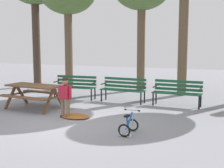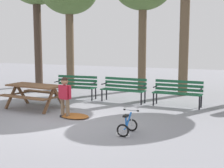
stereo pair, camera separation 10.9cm
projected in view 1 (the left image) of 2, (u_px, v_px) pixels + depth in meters
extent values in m
plane|color=gray|center=(67.00, 122.00, 8.29)|extent=(36.00, 36.00, 0.00)
cube|color=brown|center=(34.00, 86.00, 9.89)|extent=(1.87, 0.94, 0.05)
cube|color=brown|center=(22.00, 97.00, 9.45)|extent=(1.82, 0.42, 0.04)
cube|color=brown|center=(46.00, 92.00, 10.41)|extent=(1.82, 0.42, 0.04)
cube|color=brown|center=(11.00, 97.00, 10.09)|extent=(0.12, 0.57, 0.76)
cube|color=brown|center=(22.00, 95.00, 10.52)|extent=(0.12, 0.57, 0.76)
cube|color=brown|center=(16.00, 94.00, 10.30)|extent=(0.19, 1.10, 0.04)
cube|color=brown|center=(49.00, 101.00, 9.36)|extent=(0.12, 0.57, 0.76)
cube|color=brown|center=(59.00, 98.00, 9.80)|extent=(0.12, 0.57, 0.76)
cube|color=brown|center=(54.00, 98.00, 9.57)|extent=(0.19, 1.10, 0.04)
cube|color=#195133|center=(76.00, 87.00, 11.81)|extent=(1.60, 0.17, 0.03)
cube|color=#195133|center=(75.00, 87.00, 11.70)|extent=(1.60, 0.17, 0.03)
cube|color=#195133|center=(74.00, 87.00, 11.58)|extent=(1.60, 0.17, 0.03)
cube|color=#195133|center=(72.00, 88.00, 11.47)|extent=(1.60, 0.17, 0.03)
cube|color=#195133|center=(77.00, 84.00, 11.83)|extent=(1.60, 0.15, 0.09)
cube|color=#195133|center=(77.00, 80.00, 11.82)|extent=(1.60, 0.15, 0.09)
cube|color=#195133|center=(77.00, 77.00, 11.80)|extent=(1.60, 0.15, 0.09)
cylinder|color=black|center=(91.00, 95.00, 11.29)|extent=(0.05, 0.05, 0.44)
cylinder|color=black|center=(95.00, 93.00, 11.62)|extent=(0.05, 0.05, 0.44)
cube|color=black|center=(93.00, 83.00, 11.40)|extent=(0.07, 0.40, 0.03)
cylinder|color=black|center=(54.00, 93.00, 11.75)|extent=(0.05, 0.05, 0.44)
cylinder|color=black|center=(59.00, 91.00, 12.09)|extent=(0.05, 0.05, 0.44)
cube|color=black|center=(56.00, 82.00, 11.87)|extent=(0.07, 0.40, 0.03)
cube|color=#195133|center=(124.00, 89.00, 11.13)|extent=(1.60, 0.17, 0.03)
cube|color=#195133|center=(123.00, 90.00, 11.02)|extent=(1.60, 0.17, 0.03)
cube|color=#195133|center=(122.00, 90.00, 10.91)|extent=(1.60, 0.17, 0.03)
cube|color=#195133|center=(120.00, 91.00, 10.81)|extent=(1.60, 0.17, 0.03)
cube|color=#195133|center=(125.00, 86.00, 11.15)|extent=(1.60, 0.14, 0.09)
cube|color=#195133|center=(125.00, 83.00, 11.13)|extent=(1.60, 0.14, 0.09)
cube|color=#195133|center=(125.00, 79.00, 11.12)|extent=(1.60, 0.14, 0.09)
cylinder|color=black|center=(141.00, 99.00, 10.53)|extent=(0.05, 0.05, 0.44)
cylinder|color=black|center=(144.00, 97.00, 10.86)|extent=(0.05, 0.05, 0.44)
cube|color=black|center=(143.00, 86.00, 10.64)|extent=(0.06, 0.40, 0.03)
cylinder|color=black|center=(101.00, 95.00, 11.17)|extent=(0.05, 0.05, 0.44)
cylinder|color=black|center=(106.00, 94.00, 11.50)|extent=(0.05, 0.05, 0.44)
cube|color=black|center=(104.00, 84.00, 11.28)|extent=(0.06, 0.40, 0.03)
cube|color=#195133|center=(178.00, 93.00, 10.42)|extent=(1.60, 0.13, 0.03)
cube|color=#195133|center=(177.00, 93.00, 10.32)|extent=(1.60, 0.13, 0.03)
cube|color=#195133|center=(176.00, 94.00, 10.21)|extent=(1.60, 0.13, 0.03)
cube|color=#195133|center=(175.00, 94.00, 10.10)|extent=(1.60, 0.13, 0.03)
cube|color=#195133|center=(178.00, 89.00, 10.45)|extent=(1.60, 0.10, 0.09)
cube|color=#195133|center=(178.00, 85.00, 10.43)|extent=(1.60, 0.10, 0.09)
cube|color=#195133|center=(178.00, 81.00, 10.41)|extent=(1.60, 0.10, 0.09)
cylinder|color=black|center=(199.00, 103.00, 9.84)|extent=(0.05, 0.05, 0.44)
cylinder|color=black|center=(201.00, 101.00, 10.17)|extent=(0.05, 0.05, 0.44)
cube|color=black|center=(200.00, 89.00, 9.95)|extent=(0.05, 0.40, 0.03)
cylinder|color=black|center=(153.00, 99.00, 10.45)|extent=(0.05, 0.05, 0.44)
cylinder|color=black|center=(156.00, 97.00, 10.77)|extent=(0.05, 0.05, 0.44)
cube|color=black|center=(155.00, 87.00, 10.56)|extent=(0.05, 0.40, 0.03)
cylinder|color=#7F664C|center=(68.00, 109.00, 8.74)|extent=(0.10, 0.10, 0.53)
cube|color=black|center=(68.00, 117.00, 8.77)|extent=(0.11, 0.17, 0.06)
cylinder|color=#7F664C|center=(63.00, 108.00, 8.83)|extent=(0.10, 0.10, 0.53)
cube|color=black|center=(63.00, 116.00, 8.86)|extent=(0.11, 0.17, 0.06)
cube|color=#B71E33|center=(65.00, 92.00, 8.72)|extent=(0.29, 0.20, 0.39)
sphere|color=#996B4C|center=(65.00, 81.00, 8.68)|extent=(0.19, 0.19, 0.19)
sphere|color=black|center=(65.00, 80.00, 8.67)|extent=(0.18, 0.18, 0.18)
cylinder|color=#B71E33|center=(70.00, 92.00, 8.63)|extent=(0.08, 0.08, 0.37)
cylinder|color=#B71E33|center=(60.00, 91.00, 8.81)|extent=(0.08, 0.08, 0.37)
torus|color=black|center=(133.00, 125.00, 7.45)|extent=(0.30, 0.06, 0.30)
cylinder|color=silver|center=(133.00, 125.00, 7.45)|extent=(0.05, 0.04, 0.04)
torus|color=black|center=(124.00, 131.00, 6.99)|extent=(0.30, 0.06, 0.30)
cylinder|color=silver|center=(124.00, 131.00, 6.99)|extent=(0.05, 0.04, 0.04)
torus|color=white|center=(120.00, 134.00, 7.04)|extent=(0.11, 0.03, 0.11)
torus|color=white|center=(129.00, 135.00, 6.95)|extent=(0.11, 0.03, 0.11)
cylinder|color=blue|center=(130.00, 120.00, 7.27)|extent=(0.05, 0.31, 0.32)
cylinder|color=blue|center=(127.00, 122.00, 7.13)|extent=(0.04, 0.08, 0.27)
cylinder|color=blue|center=(126.00, 129.00, 7.07)|extent=(0.04, 0.20, 0.05)
cylinder|color=silver|center=(132.00, 119.00, 7.41)|extent=(0.04, 0.07, 0.32)
cylinder|color=blue|center=(130.00, 116.00, 7.24)|extent=(0.05, 0.32, 0.05)
cube|color=black|center=(127.00, 116.00, 7.09)|extent=(0.10, 0.17, 0.04)
cylinder|color=silver|center=(132.00, 110.00, 7.37)|extent=(0.34, 0.04, 0.02)
cylinder|color=black|center=(126.00, 109.00, 7.44)|extent=(0.05, 0.04, 0.04)
cylinder|color=black|center=(139.00, 111.00, 7.29)|extent=(0.05, 0.04, 0.04)
ellipsoid|color=#9E5623|center=(75.00, 116.00, 8.84)|extent=(1.02, 0.81, 0.07)
cylinder|color=#423328|center=(36.00, 44.00, 14.89)|extent=(0.36, 0.36, 4.05)
cylinder|color=brown|center=(69.00, 50.00, 14.14)|extent=(0.35, 0.35, 3.52)
cylinder|color=brown|center=(141.00, 48.00, 13.72)|extent=(0.35, 0.35, 3.67)
cylinder|color=brown|center=(183.00, 39.00, 12.26)|extent=(0.37, 0.37, 4.49)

